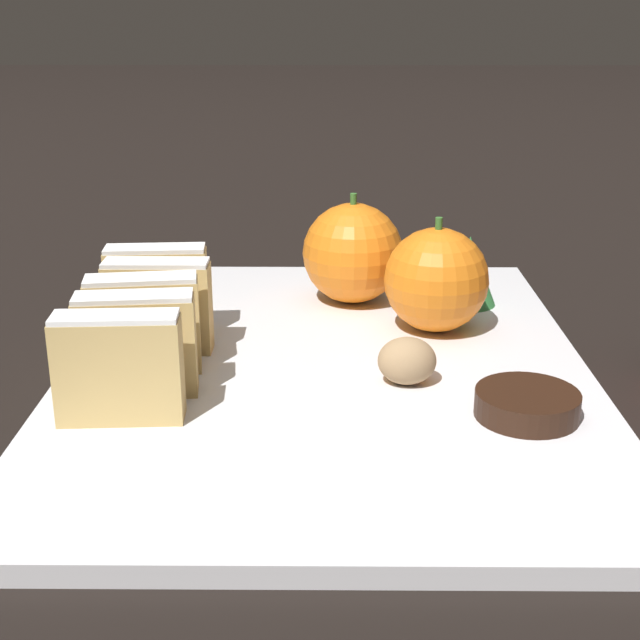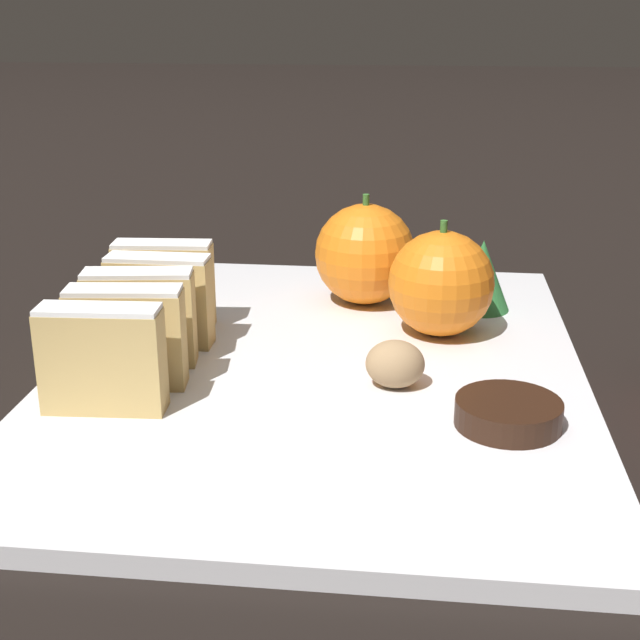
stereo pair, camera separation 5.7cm
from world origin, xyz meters
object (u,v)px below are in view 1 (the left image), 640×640
at_px(chocolate_cookie, 520,404).
at_px(orange_near, 431,280).
at_px(walnut, 400,361).
at_px(orange_far, 348,253).

bearing_deg(chocolate_cookie, orange_near, 104.35).
bearing_deg(orange_near, chocolate_cookie, -75.65).
relative_size(orange_near, walnut, 2.27).
distance_m(walnut, chocolate_cookie, 0.08).
distance_m(orange_far, walnut, 0.16).
height_order(orange_near, chocolate_cookie, orange_near).
distance_m(orange_far, chocolate_cookie, 0.23).
xyz_separation_m(walnut, chocolate_cookie, (0.06, -0.05, -0.01)).
bearing_deg(walnut, orange_near, 73.71).
height_order(orange_near, walnut, orange_near).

